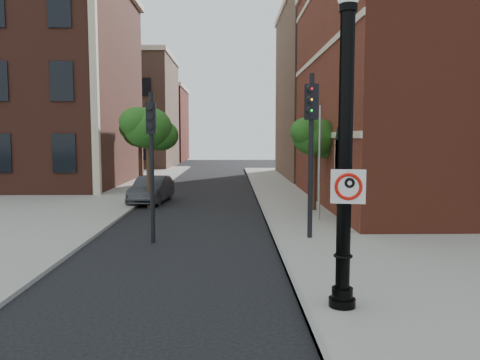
{
  "coord_description": "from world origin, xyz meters",
  "views": [
    {
      "loc": [
        0.63,
        -9.55,
        3.43
      ],
      "look_at": [
        0.84,
        2.0,
        2.35
      ],
      "focal_mm": 35.0,
      "sensor_mm": 36.0,
      "label": 1
    }
  ],
  "objects_px": {
    "no_parking_sign": "(348,186)",
    "traffic_signal_right": "(311,129)",
    "traffic_signal_left": "(151,142)",
    "parked_car": "(152,190)",
    "lamppost": "(345,166)"
  },
  "relations": [
    {
      "from": "no_parking_sign",
      "to": "traffic_signal_right",
      "type": "distance_m",
      "value": 6.53
    },
    {
      "from": "traffic_signal_left",
      "to": "traffic_signal_right",
      "type": "xyz_separation_m",
      "value": [
        5.12,
        0.13,
        0.43
      ]
    },
    {
      "from": "no_parking_sign",
      "to": "traffic_signal_right",
      "type": "xyz_separation_m",
      "value": [
        0.38,
        6.42,
        1.17
      ]
    },
    {
      "from": "parked_car",
      "to": "traffic_signal_right",
      "type": "bearing_deg",
      "value": -47.61
    },
    {
      "from": "parked_car",
      "to": "traffic_signal_left",
      "type": "relative_size",
      "value": 0.87
    },
    {
      "from": "no_parking_sign",
      "to": "traffic_signal_right",
      "type": "bearing_deg",
      "value": 97.67
    },
    {
      "from": "parked_car",
      "to": "traffic_signal_left",
      "type": "bearing_deg",
      "value": -74.25
    },
    {
      "from": "no_parking_sign",
      "to": "parked_car",
      "type": "relative_size",
      "value": 0.15
    },
    {
      "from": "lamppost",
      "to": "parked_car",
      "type": "relative_size",
      "value": 1.48
    },
    {
      "from": "lamppost",
      "to": "traffic_signal_right",
      "type": "relative_size",
      "value": 1.14
    },
    {
      "from": "no_parking_sign",
      "to": "parked_car",
      "type": "height_order",
      "value": "no_parking_sign"
    },
    {
      "from": "lamppost",
      "to": "no_parking_sign",
      "type": "distance_m",
      "value": 0.4
    },
    {
      "from": "no_parking_sign",
      "to": "traffic_signal_right",
      "type": "relative_size",
      "value": 0.12
    },
    {
      "from": "no_parking_sign",
      "to": "traffic_signal_left",
      "type": "height_order",
      "value": "traffic_signal_left"
    },
    {
      "from": "lamppost",
      "to": "traffic_signal_left",
      "type": "xyz_separation_m",
      "value": [
        -4.71,
        6.13,
        0.38
      ]
    }
  ]
}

